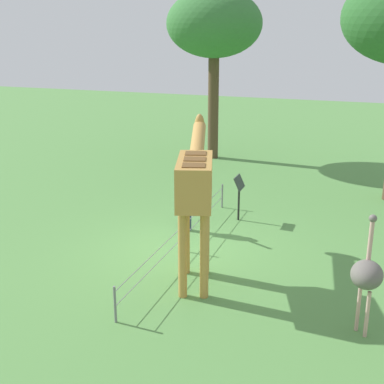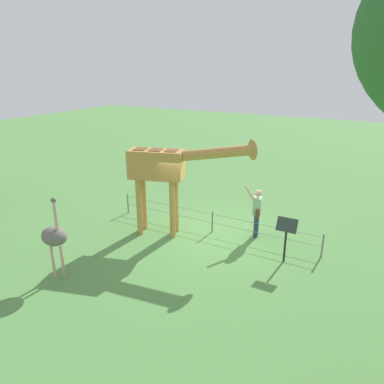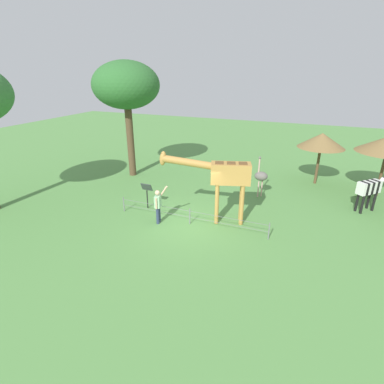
# 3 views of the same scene
# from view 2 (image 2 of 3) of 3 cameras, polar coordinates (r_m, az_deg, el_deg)

# --- Properties ---
(ground_plane) EXTENTS (60.00, 60.00, 0.00)m
(ground_plane) POSITION_cam_2_polar(r_m,az_deg,el_deg) (12.11, 2.99, -6.43)
(ground_plane) COLOR #568E47
(giraffe) EXTENTS (3.94, 1.63, 3.27)m
(giraffe) POSITION_cam_2_polar(r_m,az_deg,el_deg) (11.31, -3.91, 3.66)
(giraffe) COLOR #BC8942
(giraffe) RESTS_ON ground_plane
(visitor) EXTENTS (0.57, 0.57, 1.77)m
(visitor) POSITION_cam_2_polar(r_m,az_deg,el_deg) (11.70, 10.14, -2.83)
(visitor) COLOR navy
(visitor) RESTS_ON ground_plane
(ostrich) EXTENTS (0.70, 0.56, 2.25)m
(ostrich) POSITION_cam_2_polar(r_m,az_deg,el_deg) (9.84, -20.78, -6.52)
(ostrich) COLOR #CC9E93
(ostrich) RESTS_ON ground_plane
(info_sign) EXTENTS (0.56, 0.21, 1.32)m
(info_sign) POSITION_cam_2_polar(r_m,az_deg,el_deg) (10.35, 14.59, -5.94)
(info_sign) COLOR black
(info_sign) RESTS_ON ground_plane
(wire_fence) EXTENTS (7.05, 0.05, 0.75)m
(wire_fence) POSITION_cam_2_polar(r_m,az_deg,el_deg) (12.01, 3.20, -4.53)
(wire_fence) COLOR slate
(wire_fence) RESTS_ON ground_plane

